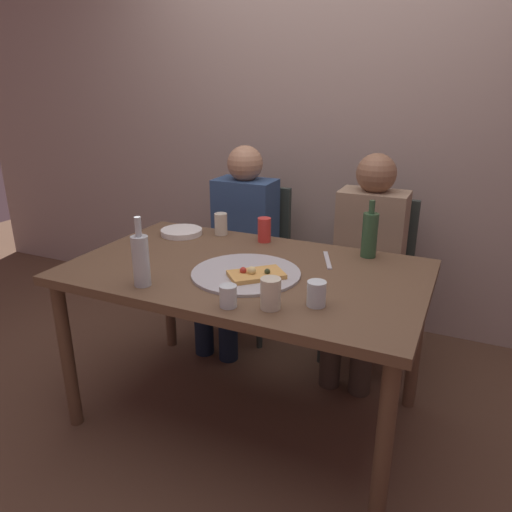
# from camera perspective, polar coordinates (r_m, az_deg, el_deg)

# --- Properties ---
(ground_plane) EXTENTS (8.00, 8.00, 0.00)m
(ground_plane) POSITION_cam_1_polar(r_m,az_deg,el_deg) (2.48, -1.07, -17.92)
(ground_plane) COLOR #513828
(back_wall) EXTENTS (6.00, 0.10, 2.60)m
(back_wall) POSITION_cam_1_polar(r_m,az_deg,el_deg) (3.14, 9.17, 15.67)
(back_wall) COLOR gray
(back_wall) RESTS_ON ground_plane
(dining_table) EXTENTS (1.52, 0.92, 0.76)m
(dining_table) POSITION_cam_1_polar(r_m,az_deg,el_deg) (2.13, -1.19, -3.37)
(dining_table) COLOR brown
(dining_table) RESTS_ON ground_plane
(pizza_tray) EXTENTS (0.46, 0.46, 0.01)m
(pizza_tray) POSITION_cam_1_polar(r_m,az_deg,el_deg) (2.03, -1.18, -2.05)
(pizza_tray) COLOR #ADADB2
(pizza_tray) RESTS_ON dining_table
(pizza_slice_last) EXTENTS (0.25, 0.25, 0.05)m
(pizza_slice_last) POSITION_cam_1_polar(r_m,az_deg,el_deg) (1.97, -0.03, -2.14)
(pizza_slice_last) COLOR tan
(pizza_slice_last) RESTS_ON pizza_tray
(wine_bottle) EXTENTS (0.07, 0.07, 0.28)m
(wine_bottle) POSITION_cam_1_polar(r_m,az_deg,el_deg) (1.94, -13.38, -0.39)
(wine_bottle) COLOR #B2BCC1
(wine_bottle) RESTS_ON dining_table
(beer_bottle) EXTENTS (0.07, 0.07, 0.26)m
(beer_bottle) POSITION_cam_1_polar(r_m,az_deg,el_deg) (2.26, 13.22, 2.52)
(beer_bottle) COLOR #2D5133
(beer_bottle) RESTS_ON dining_table
(tumbler_near) EXTENTS (0.06, 0.06, 0.08)m
(tumbler_near) POSITION_cam_1_polar(r_m,az_deg,el_deg) (1.74, -3.28, -4.72)
(tumbler_near) COLOR silver
(tumbler_near) RESTS_ON dining_table
(tumbler_far) EXTENTS (0.07, 0.07, 0.11)m
(tumbler_far) POSITION_cam_1_polar(r_m,az_deg,el_deg) (2.55, -4.15, 3.77)
(tumbler_far) COLOR beige
(tumbler_far) RESTS_ON dining_table
(wine_glass) EXTENTS (0.07, 0.07, 0.11)m
(wine_glass) POSITION_cam_1_polar(r_m,az_deg,el_deg) (1.72, 1.73, -4.42)
(wine_glass) COLOR beige
(wine_glass) RESTS_ON dining_table
(short_glass) EXTENTS (0.07, 0.07, 0.09)m
(short_glass) POSITION_cam_1_polar(r_m,az_deg,el_deg) (1.75, 7.11, -4.41)
(short_glass) COLOR silver
(short_glass) RESTS_ON dining_table
(soda_can) EXTENTS (0.07, 0.07, 0.12)m
(soda_can) POSITION_cam_1_polar(r_m,az_deg,el_deg) (2.43, 0.98, 3.10)
(soda_can) COLOR red
(soda_can) RESTS_ON dining_table
(plate_stack) EXTENTS (0.22, 0.22, 0.03)m
(plate_stack) POSITION_cam_1_polar(r_m,az_deg,el_deg) (2.58, -8.75, 2.82)
(plate_stack) COLOR white
(plate_stack) RESTS_ON dining_table
(table_knife) EXTENTS (0.10, 0.21, 0.01)m
(table_knife) POSITION_cam_1_polar(r_m,az_deg,el_deg) (2.20, 8.40, -0.48)
(table_knife) COLOR #B7B7BC
(table_knife) RESTS_ON dining_table
(chair_left) EXTENTS (0.44, 0.44, 0.90)m
(chair_left) POSITION_cam_1_polar(r_m,az_deg,el_deg) (3.07, -0.73, 0.78)
(chair_left) COLOR #2D3833
(chair_left) RESTS_ON ground_plane
(chair_right) EXTENTS (0.44, 0.44, 0.90)m
(chair_right) POSITION_cam_1_polar(r_m,az_deg,el_deg) (2.85, 13.29, -1.36)
(chair_right) COLOR #2D3833
(chair_right) RESTS_ON ground_plane
(guest_in_sweater) EXTENTS (0.36, 0.56, 1.17)m
(guest_in_sweater) POSITION_cam_1_polar(r_m,az_deg,el_deg) (2.90, -2.02, 2.27)
(guest_in_sweater) COLOR navy
(guest_in_sweater) RESTS_ON ground_plane
(guest_in_beanie) EXTENTS (0.36, 0.56, 1.17)m
(guest_in_beanie) POSITION_cam_1_polar(r_m,az_deg,el_deg) (2.66, 12.82, 0.12)
(guest_in_beanie) COLOR #937A60
(guest_in_beanie) RESTS_ON ground_plane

